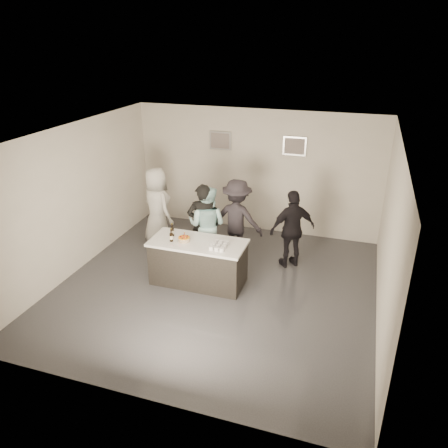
{
  "coord_description": "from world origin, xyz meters",
  "views": [
    {
      "loc": [
        2.43,
        -6.93,
        4.58
      ],
      "look_at": [
        0.0,
        0.5,
        1.15
      ],
      "focal_mm": 35.0,
      "sensor_mm": 36.0,
      "label": 1
    }
  ],
  "objects_px": {
    "person_guest_left": "(157,207)",
    "person_guest_back": "(237,219)",
    "person_guest_right": "(292,229)",
    "beer_bottle_a": "(172,230)",
    "beer_bottle_b": "(171,235)",
    "person_main_blue": "(207,225)",
    "person_main_black": "(203,225)",
    "cake": "(184,239)",
    "bar_counter": "(198,262)"
  },
  "relations": [
    {
      "from": "cake",
      "to": "person_main_black",
      "type": "distance_m",
      "value": 0.84
    },
    {
      "from": "person_main_black",
      "to": "person_guest_back",
      "type": "height_order",
      "value": "person_main_black"
    },
    {
      "from": "bar_counter",
      "to": "cake",
      "type": "height_order",
      "value": "cake"
    },
    {
      "from": "beer_bottle_a",
      "to": "person_main_blue",
      "type": "xyz_separation_m",
      "value": [
        0.45,
        0.76,
        -0.16
      ]
    },
    {
      "from": "beer_bottle_b",
      "to": "person_main_black",
      "type": "height_order",
      "value": "person_main_black"
    },
    {
      "from": "person_guest_left",
      "to": "person_guest_right",
      "type": "xyz_separation_m",
      "value": [
        3.15,
        -0.09,
        -0.08
      ]
    },
    {
      "from": "cake",
      "to": "beer_bottle_a",
      "type": "bearing_deg",
      "value": 154.73
    },
    {
      "from": "person_main_blue",
      "to": "beer_bottle_b",
      "type": "bearing_deg",
      "value": 72.47
    },
    {
      "from": "cake",
      "to": "beer_bottle_b",
      "type": "xyz_separation_m",
      "value": [
        -0.23,
        -0.08,
        0.09
      ]
    },
    {
      "from": "beer_bottle_a",
      "to": "person_main_black",
      "type": "distance_m",
      "value": 0.8
    },
    {
      "from": "bar_counter",
      "to": "beer_bottle_a",
      "type": "distance_m",
      "value": 0.82
    },
    {
      "from": "person_guest_left",
      "to": "person_main_black",
      "type": "bearing_deg",
      "value": -172.0
    },
    {
      "from": "person_main_black",
      "to": "person_guest_left",
      "type": "bearing_deg",
      "value": -46.83
    },
    {
      "from": "bar_counter",
      "to": "person_main_blue",
      "type": "xyz_separation_m",
      "value": [
        -0.12,
        0.85,
        0.42
      ]
    },
    {
      "from": "bar_counter",
      "to": "beer_bottle_b",
      "type": "height_order",
      "value": "beer_bottle_b"
    },
    {
      "from": "beer_bottle_b",
      "to": "person_guest_left",
      "type": "xyz_separation_m",
      "value": [
        -1.05,
        1.5,
        -0.11
      ]
    },
    {
      "from": "person_guest_right",
      "to": "beer_bottle_a",
      "type": "bearing_deg",
      "value": -6.49
    },
    {
      "from": "person_guest_right",
      "to": "person_guest_back",
      "type": "distance_m",
      "value": 1.22
    },
    {
      "from": "person_guest_right",
      "to": "person_guest_back",
      "type": "height_order",
      "value": "person_guest_back"
    },
    {
      "from": "bar_counter",
      "to": "person_main_blue",
      "type": "distance_m",
      "value": 0.96
    },
    {
      "from": "person_guest_left",
      "to": "person_guest_right",
      "type": "distance_m",
      "value": 3.15
    },
    {
      "from": "person_guest_back",
      "to": "person_main_black",
      "type": "bearing_deg",
      "value": 46.72
    },
    {
      "from": "person_main_black",
      "to": "person_main_blue",
      "type": "bearing_deg",
      "value": -148.34
    },
    {
      "from": "person_main_black",
      "to": "cake",
      "type": "bearing_deg",
      "value": 61.18
    },
    {
      "from": "person_guest_right",
      "to": "person_guest_back",
      "type": "bearing_deg",
      "value": -37.08
    },
    {
      "from": "beer_bottle_a",
      "to": "person_main_blue",
      "type": "relative_size",
      "value": 0.15
    },
    {
      "from": "person_main_blue",
      "to": "beer_bottle_a",
      "type": "bearing_deg",
      "value": 62.33
    },
    {
      "from": "person_main_blue",
      "to": "person_guest_left",
      "type": "distance_m",
      "value": 1.5
    },
    {
      "from": "person_main_blue",
      "to": "person_main_black",
      "type": "bearing_deg",
      "value": 57.53
    },
    {
      "from": "person_guest_left",
      "to": "beer_bottle_b",
      "type": "bearing_deg",
      "value": 156.32
    },
    {
      "from": "beer_bottle_a",
      "to": "person_main_black",
      "type": "xyz_separation_m",
      "value": [
        0.39,
        0.69,
        -0.13
      ]
    },
    {
      "from": "beer_bottle_b",
      "to": "person_guest_left",
      "type": "height_order",
      "value": "person_guest_left"
    },
    {
      "from": "beer_bottle_a",
      "to": "person_guest_back",
      "type": "height_order",
      "value": "person_guest_back"
    },
    {
      "from": "person_guest_back",
      "to": "beer_bottle_a",
      "type": "bearing_deg",
      "value": 55.16
    },
    {
      "from": "beer_bottle_a",
      "to": "person_guest_back",
      "type": "relative_size",
      "value": 0.15
    },
    {
      "from": "cake",
      "to": "person_guest_right",
      "type": "relative_size",
      "value": 0.14
    },
    {
      "from": "person_guest_left",
      "to": "person_guest_back",
      "type": "distance_m",
      "value": 1.93
    },
    {
      "from": "beer_bottle_a",
      "to": "beer_bottle_b",
      "type": "xyz_separation_m",
      "value": [
        0.08,
        -0.23,
        0.0
      ]
    },
    {
      "from": "cake",
      "to": "beer_bottle_a",
      "type": "xyz_separation_m",
      "value": [
        -0.31,
        0.15,
        0.09
      ]
    },
    {
      "from": "beer_bottle_a",
      "to": "bar_counter",
      "type": "bearing_deg",
      "value": -8.72
    },
    {
      "from": "beer_bottle_b",
      "to": "person_guest_back",
      "type": "height_order",
      "value": "person_guest_back"
    },
    {
      "from": "cake",
      "to": "person_guest_left",
      "type": "distance_m",
      "value": 1.91
    },
    {
      "from": "beer_bottle_a",
      "to": "beer_bottle_b",
      "type": "height_order",
      "value": "same"
    },
    {
      "from": "person_main_blue",
      "to": "person_guest_left",
      "type": "xyz_separation_m",
      "value": [
        -1.41,
        0.51,
        0.05
      ]
    },
    {
      "from": "beer_bottle_a",
      "to": "person_guest_left",
      "type": "bearing_deg",
      "value": 127.14
    },
    {
      "from": "beer_bottle_b",
      "to": "person_guest_right",
      "type": "xyz_separation_m",
      "value": [
        2.1,
        1.41,
        -0.19
      ]
    },
    {
      "from": "cake",
      "to": "beer_bottle_a",
      "type": "height_order",
      "value": "beer_bottle_a"
    },
    {
      "from": "person_guest_left",
      "to": "person_guest_right",
      "type": "bearing_deg",
      "value": -150.17
    },
    {
      "from": "beer_bottle_a",
      "to": "person_main_blue",
      "type": "bearing_deg",
      "value": 59.81
    },
    {
      "from": "person_guest_back",
      "to": "person_guest_right",
      "type": "bearing_deg",
      "value": -178.91
    }
  ]
}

